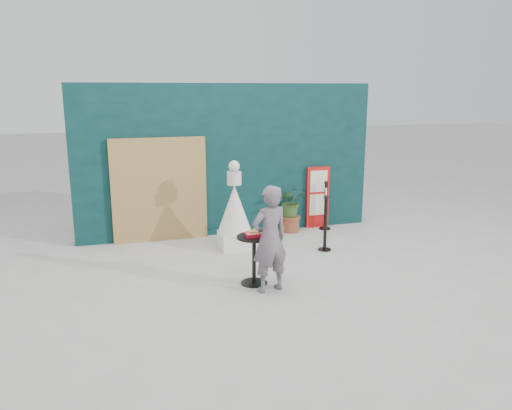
{
  "coord_description": "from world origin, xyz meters",
  "views": [
    {
      "loc": [
        -2.35,
        -6.54,
        2.88
      ],
      "look_at": [
        0.0,
        1.2,
        1.0
      ],
      "focal_mm": 35.0,
      "sensor_mm": 36.0,
      "label": 1
    }
  ],
  "objects": [
    {
      "name": "bamboo_fence",
      "position": [
        -1.4,
        2.94,
        1.0
      ],
      "size": [
        1.8,
        0.08,
        2.0
      ],
      "primitive_type": "cube",
      "color": "tan",
      "rests_on": "ground"
    },
    {
      "name": "woman",
      "position": [
        -0.17,
        -0.04,
        0.78
      ],
      "size": [
        0.64,
        0.5,
        1.57
      ],
      "primitive_type": "imported",
      "rotation": [
        0.0,
        0.0,
        3.38
      ],
      "color": "slate",
      "rests_on": "ground"
    },
    {
      "name": "ground",
      "position": [
        0.0,
        0.0,
        0.0
      ],
      "size": [
        60.0,
        60.0,
        0.0
      ],
      "primitive_type": "plane",
      "color": "#ADAAA5",
      "rests_on": "ground"
    },
    {
      "name": "planter",
      "position": [
        1.23,
        2.78,
        0.55
      ],
      "size": [
        0.56,
        0.49,
        0.95
      ],
      "color": "brown",
      "rests_on": "ground"
    },
    {
      "name": "stanchion_barrier",
      "position": [
        1.69,
        2.1,
        0.49
      ],
      "size": [
        0.84,
        1.54,
        1.03
      ],
      "color": "black",
      "rests_on": "ground"
    },
    {
      "name": "statue",
      "position": [
        -0.16,
        2.04,
        0.67
      ],
      "size": [
        0.64,
        0.64,
        1.64
      ],
      "color": "white",
      "rests_on": "ground"
    },
    {
      "name": "food_basket",
      "position": [
        -0.31,
        0.28,
        0.79
      ],
      "size": [
        0.26,
        0.19,
        0.11
      ],
      "color": "red",
      "rests_on": "cafe_table"
    },
    {
      "name": "menu_board",
      "position": [
        1.9,
        2.95,
        0.65
      ],
      "size": [
        0.5,
        0.07,
        1.3
      ],
      "color": "red",
      "rests_on": "ground"
    },
    {
      "name": "cafe_table",
      "position": [
        -0.31,
        0.28,
        0.5
      ],
      "size": [
        0.52,
        0.52,
        0.75
      ],
      "color": "black",
      "rests_on": "ground"
    },
    {
      "name": "back_wall",
      "position": [
        0.0,
        3.15,
        1.5
      ],
      "size": [
        6.0,
        0.3,
        3.0
      ],
      "primitive_type": "cube",
      "color": "#092828",
      "rests_on": "ground"
    }
  ]
}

